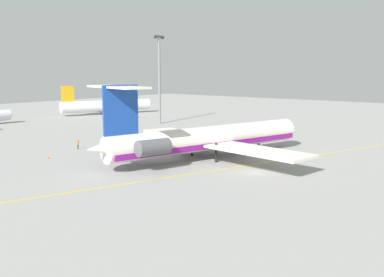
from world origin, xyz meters
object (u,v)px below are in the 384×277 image
ground_crew_near_nose (204,131)px  safety_cone_nose (48,157)px  airliner_mid_right (109,106)px  ground_crew_near_tail (78,143)px  light_mast (159,76)px  main_jetliner (204,139)px

ground_crew_near_nose → safety_cone_nose: ground_crew_near_nose is taller
airliner_mid_right → ground_crew_near_tail: size_ratio=19.05×
light_mast → main_jetliner: bearing=-128.7°
main_jetliner → light_mast: bearing=65.8°
ground_crew_near_tail → light_mast: light_mast is taller
ground_crew_near_nose → ground_crew_near_tail: size_ratio=1.00×
main_jetliner → ground_crew_near_tail: main_jetliner is taller
ground_crew_near_tail → main_jetliner: bearing=-151.1°
light_mast → ground_crew_near_tail: bearing=-158.9°
light_mast → ground_crew_near_nose: bearing=-113.4°
ground_crew_near_tail → light_mast: (40.80, 15.76, 12.69)m
airliner_mid_right → ground_crew_near_tail: 70.23m
airliner_mid_right → safety_cone_nose: airliner_mid_right is taller
ground_crew_near_nose → ground_crew_near_tail: (-30.37, 8.37, 0.00)m
safety_cone_nose → light_mast: (50.12, 19.69, 13.52)m
airliner_mid_right → ground_crew_near_tail: (-50.34, -48.94, -1.90)m
light_mast → airliner_mid_right: bearing=74.0°
main_jetliner → safety_cone_nose: 27.65m
airliner_mid_right → light_mast: light_mast is taller
main_jetliner → ground_crew_near_nose: (22.53, 16.99, -2.51)m
airliner_mid_right → ground_crew_near_tail: airliner_mid_right is taller
airliner_mid_right → light_mast: (-9.53, -33.18, 10.79)m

